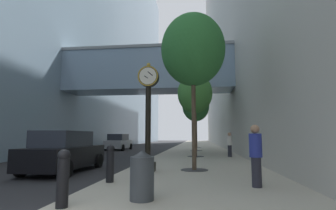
# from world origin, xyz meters

# --- Properties ---
(ground_plane) EXTENTS (110.00, 110.00, 0.00)m
(ground_plane) POSITION_xyz_m (0.00, 27.00, 0.00)
(ground_plane) COLOR #262628
(ground_plane) RESTS_ON ground
(sidewalk_right) EXTENTS (5.89, 80.00, 0.14)m
(sidewalk_right) POSITION_xyz_m (2.94, 30.00, 0.07)
(sidewalk_right) COLOR #ADA593
(sidewalk_right) RESTS_ON ground
(building_block_left) EXTENTS (23.33, 80.00, 39.10)m
(building_block_left) POSITION_xyz_m (-12.58, 29.93, 19.48)
(building_block_left) COLOR #849EB2
(building_block_left) RESTS_ON ground
(street_clock) EXTENTS (0.84, 0.55, 4.31)m
(street_clock) POSITION_xyz_m (1.05, 7.23, 2.50)
(street_clock) COLOR black
(street_clock) RESTS_ON sidewalk_right
(bollard_nearest) EXTENTS (0.24, 0.24, 1.11)m
(bollard_nearest) POSITION_xyz_m (0.37, 2.10, 0.72)
(bollard_nearest) COLOR black
(bollard_nearest) RESTS_ON sidewalk_right
(bollard_second) EXTENTS (0.24, 0.24, 1.11)m
(bollard_second) POSITION_xyz_m (0.37, 4.84, 0.72)
(bollard_second) COLOR black
(bollard_second) RESTS_ON sidewalk_right
(street_tree_near) EXTENTS (2.70, 2.70, 6.56)m
(street_tree_near) POSITION_xyz_m (2.83, 7.87, 5.13)
(street_tree_near) COLOR #333335
(street_tree_near) RESTS_ON sidewalk_right
(street_tree_mid_near) EXTENTS (2.38, 2.38, 5.63)m
(street_tree_mid_near) POSITION_xyz_m (2.83, 14.77, 4.38)
(street_tree_mid_near) COLOR #333335
(street_tree_mid_near) RESTS_ON sidewalk_right
(street_tree_mid_far) EXTENTS (2.55, 2.55, 5.66)m
(street_tree_mid_far) POSITION_xyz_m (2.83, 21.67, 4.31)
(street_tree_mid_far) COLOR #333335
(street_tree_mid_far) RESTS_ON sidewalk_right
(street_tree_far) EXTENTS (2.86, 2.86, 6.51)m
(street_tree_far) POSITION_xyz_m (2.83, 28.57, 4.99)
(street_tree_far) COLOR #333335
(street_tree_far) RESTS_ON sidewalk_right
(trash_bin) EXTENTS (0.53, 0.53, 1.05)m
(trash_bin) POSITION_xyz_m (1.78, 2.84, 0.68)
(trash_bin) COLOR #383D42
(trash_bin) RESTS_ON sidewalk_right
(pedestrian_walking) EXTENTS (0.45, 0.45, 1.59)m
(pedestrian_walking) POSITION_xyz_m (5.07, 14.80, 0.98)
(pedestrian_walking) COLOR #23232D
(pedestrian_walking) RESTS_ON sidewalk_right
(pedestrian_by_clock) EXTENTS (0.38, 0.38, 1.68)m
(pedestrian_by_clock) POSITION_xyz_m (4.55, 4.56, 1.03)
(pedestrian_by_clock) COLOR #23232D
(pedestrian_by_clock) RESTS_ON sidewalk_right
(car_silver_near) EXTENTS (2.07, 4.49, 1.70)m
(car_silver_near) POSITION_xyz_m (-5.50, 24.52, 0.82)
(car_silver_near) COLOR #B7BABF
(car_silver_near) RESTS_ON ground
(car_black_mid) EXTENTS (1.99, 4.55, 1.71)m
(car_black_mid) POSITION_xyz_m (-2.63, 7.74, 0.83)
(car_black_mid) COLOR black
(car_black_mid) RESTS_ON ground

